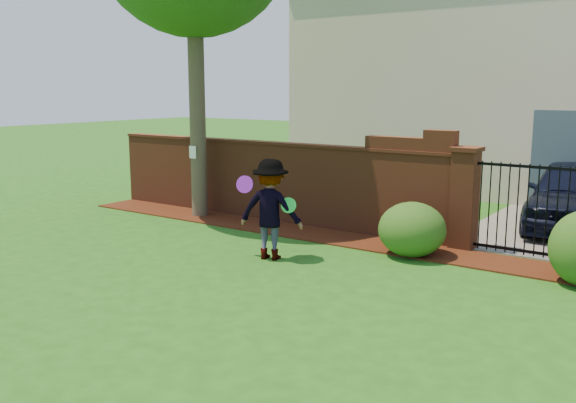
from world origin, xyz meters
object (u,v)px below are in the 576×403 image
Objects in this scene: car at (572,196)px; frisbee_purple at (245,184)px; man at (270,210)px; frisbee_green at (289,205)px.

frisbee_purple is (-4.09, -5.66, 0.60)m from car.
man is 0.62m from frisbee_purple.
car is at bearing 57.18° from frisbee_green.
man is 6.53× the size of frisbee_green.
frisbee_purple is at bearing -132.90° from car.
man reaches higher than frisbee_green.
man reaches higher than frisbee_purple.
car is 2.42× the size of man.
frisbee_green is (-3.43, -5.31, 0.26)m from car.
frisbee_purple is (-0.29, -0.31, 0.45)m from man.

